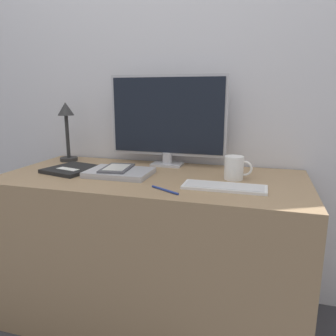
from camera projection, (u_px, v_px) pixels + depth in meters
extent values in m
cube|color=silver|center=(173.00, 77.00, 1.76)|extent=(3.60, 0.05, 2.40)
cube|color=#997A56|center=(153.00, 248.00, 1.61)|extent=(1.41, 0.65, 0.74)
cube|color=#B7B7BC|center=(167.00, 164.00, 1.75)|extent=(0.16, 0.11, 0.01)
cylinder|color=#B7B7BC|center=(167.00, 158.00, 1.74)|extent=(0.05, 0.05, 0.06)
cube|color=#B7B7BC|center=(168.00, 116.00, 1.70)|extent=(0.62, 0.01, 0.41)
cube|color=black|center=(167.00, 116.00, 1.69)|extent=(0.59, 0.01, 0.39)
cube|color=silver|center=(224.00, 187.00, 1.32)|extent=(0.34, 0.12, 0.01)
cube|color=silver|center=(224.00, 186.00, 1.32)|extent=(0.31, 0.10, 0.00)
cube|color=#A3A3A8|center=(120.00, 174.00, 1.54)|extent=(0.30, 0.21, 0.01)
cube|color=#B2B2B7|center=(119.00, 171.00, 1.54)|extent=(0.30, 0.21, 0.01)
cube|color=#4C4C51|center=(117.00, 168.00, 1.55)|extent=(0.15, 0.21, 0.01)
cube|color=silver|center=(117.00, 167.00, 1.55)|extent=(0.11, 0.15, 0.00)
cylinder|color=#282828|center=(69.00, 159.00, 1.87)|extent=(0.10, 0.10, 0.02)
cylinder|color=#282828|center=(67.00, 137.00, 1.84)|extent=(0.02, 0.02, 0.24)
cone|color=#282828|center=(66.00, 109.00, 1.81)|extent=(0.09, 0.09, 0.07)
cube|color=black|center=(72.00, 169.00, 1.62)|extent=(0.26, 0.28, 0.02)
cube|color=silver|center=(68.00, 169.00, 1.59)|extent=(0.12, 0.07, 0.00)
cylinder|color=white|center=(234.00, 168.00, 1.46)|extent=(0.09, 0.09, 0.10)
torus|color=white|center=(245.00, 168.00, 1.45)|extent=(0.07, 0.01, 0.07)
cylinder|color=navy|center=(165.00, 190.00, 1.29)|extent=(0.13, 0.08, 0.01)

